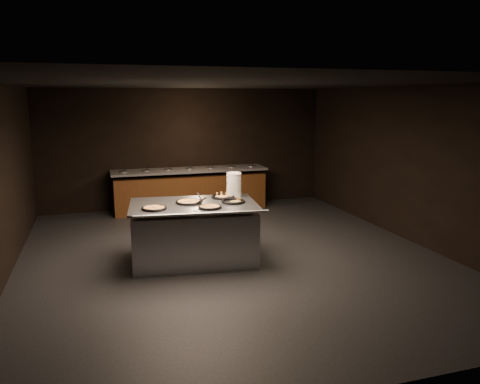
# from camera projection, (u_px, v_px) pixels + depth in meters

# --- Properties ---
(room) EXTENTS (7.02, 8.02, 2.92)m
(room) POSITION_uv_depth(u_px,v_px,m) (231.00, 173.00, 7.77)
(room) COLOR black
(room) RESTS_ON ground
(salad_bar) EXTENTS (3.70, 0.83, 1.18)m
(salad_bar) POSITION_uv_depth(u_px,v_px,m) (190.00, 192.00, 11.30)
(salad_bar) COLOR #573114
(salad_bar) RESTS_ON ground
(serving_counter) EXTENTS (2.19, 1.55, 0.99)m
(serving_counter) POSITION_uv_depth(u_px,v_px,m) (194.00, 234.00, 7.72)
(serving_counter) COLOR #B6B9BD
(serving_counter) RESTS_ON ground
(plate_stack) EXTENTS (0.25, 0.25, 0.41)m
(plate_stack) POSITION_uv_depth(u_px,v_px,m) (234.00, 185.00, 8.17)
(plate_stack) COLOR white
(plate_stack) RESTS_ON serving_counter
(pan_veggie_whole) EXTENTS (0.39, 0.39, 0.04)m
(pan_veggie_whole) POSITION_uv_depth(u_px,v_px,m) (154.00, 208.00, 7.22)
(pan_veggie_whole) COLOR black
(pan_veggie_whole) RESTS_ON serving_counter
(pan_cheese_whole) EXTENTS (0.44, 0.44, 0.04)m
(pan_cheese_whole) POSITION_uv_depth(u_px,v_px,m) (189.00, 202.00, 7.66)
(pan_cheese_whole) COLOR black
(pan_cheese_whole) RESTS_ON serving_counter
(pan_cheese_slices_a) EXTENTS (0.40, 0.40, 0.04)m
(pan_cheese_slices_a) POSITION_uv_depth(u_px,v_px,m) (223.00, 197.00, 8.07)
(pan_cheese_slices_a) COLOR black
(pan_cheese_slices_a) RESTS_ON serving_counter
(pan_cheese_slices_b) EXTENTS (0.37, 0.37, 0.04)m
(pan_cheese_slices_b) POSITION_uv_depth(u_px,v_px,m) (210.00, 207.00, 7.31)
(pan_cheese_slices_b) COLOR black
(pan_cheese_slices_b) RESTS_ON serving_counter
(pan_veggie_slices) EXTENTS (0.40, 0.40, 0.04)m
(pan_veggie_slices) POSITION_uv_depth(u_px,v_px,m) (233.00, 201.00, 7.70)
(pan_veggie_slices) COLOR black
(pan_veggie_slices) RESTS_ON serving_counter
(server_left) EXTENTS (0.16, 0.33, 0.17)m
(server_left) POSITION_uv_depth(u_px,v_px,m) (198.00, 198.00, 7.65)
(server_left) COLOR #B6B9BD
(server_left) RESTS_ON serving_counter
(server_right) EXTENTS (0.34, 0.11, 0.16)m
(server_right) POSITION_uv_depth(u_px,v_px,m) (203.00, 203.00, 7.32)
(server_right) COLOR #B6B9BD
(server_right) RESTS_ON serving_counter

